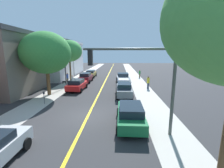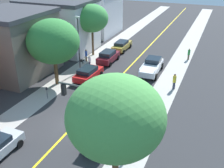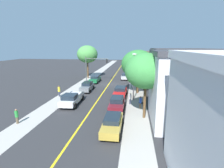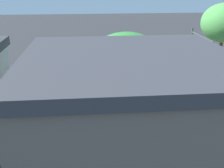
{
  "view_description": "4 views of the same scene",
  "coord_description": "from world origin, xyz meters",
  "px_view_note": "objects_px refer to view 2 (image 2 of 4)",
  "views": [
    {
      "loc": [
        2.53,
        -11.87,
        5.08
      ],
      "look_at": [
        1.64,
        7.74,
        1.16
      ],
      "focal_mm": 24.87,
      "sensor_mm": 36.0,
      "label": 1
    },
    {
      "loc": [
        10.8,
        -17.44,
        13.66
      ],
      "look_at": [
        1.31,
        5.31,
        1.8
      ],
      "focal_mm": 43.27,
      "sensor_mm": 36.0,
      "label": 2
    },
    {
      "loc": [
        -5.42,
        35.93,
        8.1
      ],
      "look_at": [
        -1.81,
        8.34,
        1.91
      ],
      "focal_mm": 27.16,
      "sensor_mm": 36.0,
      "label": 3
    },
    {
      "loc": [
        -23.66,
        9.01,
        10.79
      ],
      "look_at": [
        1.17,
        6.71,
        1.22
      ],
      "focal_mm": 43.89,
      "sensor_mm": 36.0,
      "label": 4
    }
  ],
  "objects_px": {
    "street_tree_left_far": "(92,18)",
    "pedestrian_blue_shirt": "(86,55)",
    "street_tree_left_near": "(116,117)",
    "traffic_light_mast": "(104,109)",
    "street_tree_right_corner": "(53,41)",
    "green_sedan_right_curb": "(104,133)",
    "street_lamp": "(79,39)",
    "small_dog": "(82,61)",
    "white_pickup_truck": "(152,66)",
    "red_sedan_left_curb": "(88,73)",
    "pedestrian_yellow_shirt": "(174,81)",
    "pedestrian_white_shirt": "(90,61)",
    "parking_meter": "(47,91)",
    "grey_sedan_right_curb": "(132,92)",
    "maroon_sedan_left_curb": "(108,56)",
    "pedestrian_green_shirt": "(189,54)",
    "gold_sedan_left_curb": "(122,45)"
  },
  "relations": [
    {
      "from": "grey_sedan_right_curb",
      "to": "maroon_sedan_left_curb",
      "type": "bearing_deg",
      "value": 35.21
    },
    {
      "from": "pedestrian_green_shirt",
      "to": "pedestrian_white_shirt",
      "type": "height_order",
      "value": "pedestrian_green_shirt"
    },
    {
      "from": "street_lamp",
      "to": "white_pickup_truck",
      "type": "height_order",
      "value": "street_lamp"
    },
    {
      "from": "white_pickup_truck",
      "to": "pedestrian_yellow_shirt",
      "type": "distance_m",
      "value": 5.05
    },
    {
      "from": "street_lamp",
      "to": "maroon_sedan_left_curb",
      "type": "xyz_separation_m",
      "value": [
        2.06,
        4.36,
        -3.48
      ]
    },
    {
      "from": "parking_meter",
      "to": "red_sedan_left_curb",
      "type": "distance_m",
      "value": 6.21
    },
    {
      "from": "street_tree_left_far",
      "to": "street_tree_left_near",
      "type": "bearing_deg",
      "value": -60.92
    },
    {
      "from": "maroon_sedan_left_curb",
      "to": "grey_sedan_right_curb",
      "type": "bearing_deg",
      "value": -143.73
    },
    {
      "from": "street_lamp",
      "to": "pedestrian_white_shirt",
      "type": "relative_size",
      "value": 4.37
    },
    {
      "from": "grey_sedan_right_curb",
      "to": "green_sedan_right_curb",
      "type": "xyz_separation_m",
      "value": [
        0.25,
        -7.62,
        -0.04
      ]
    },
    {
      "from": "street_lamp",
      "to": "white_pickup_truck",
      "type": "bearing_deg",
      "value": 20.16
    },
    {
      "from": "grey_sedan_right_curb",
      "to": "white_pickup_truck",
      "type": "height_order",
      "value": "white_pickup_truck"
    },
    {
      "from": "grey_sedan_right_curb",
      "to": "pedestrian_white_shirt",
      "type": "height_order",
      "value": "grey_sedan_right_curb"
    },
    {
      "from": "street_tree_left_far",
      "to": "white_pickup_truck",
      "type": "bearing_deg",
      "value": -18.13
    },
    {
      "from": "parking_meter",
      "to": "pedestrian_white_shirt",
      "type": "xyz_separation_m",
      "value": [
        0.02,
        9.71,
        -0.0
      ]
    },
    {
      "from": "pedestrian_white_shirt",
      "to": "pedestrian_yellow_shirt",
      "type": "bearing_deg",
      "value": -147.04
    },
    {
      "from": "street_tree_left_near",
      "to": "maroon_sedan_left_curb",
      "type": "distance_m",
      "value": 24.37
    },
    {
      "from": "traffic_light_mast",
      "to": "street_lamp",
      "type": "height_order",
      "value": "street_lamp"
    },
    {
      "from": "street_tree_left_near",
      "to": "pedestrian_white_shirt",
      "type": "bearing_deg",
      "value": 120.87
    },
    {
      "from": "grey_sedan_right_curb",
      "to": "street_lamp",
      "type": "bearing_deg",
      "value": 61.25
    },
    {
      "from": "pedestrian_white_shirt",
      "to": "grey_sedan_right_curb",
      "type": "bearing_deg",
      "value": -174.04
    },
    {
      "from": "street_tree_left_far",
      "to": "parking_meter",
      "type": "distance_m",
      "value": 15.05
    },
    {
      "from": "street_lamp",
      "to": "white_pickup_truck",
      "type": "distance_m",
      "value": 9.82
    },
    {
      "from": "street_tree_right_corner",
      "to": "green_sedan_right_curb",
      "type": "height_order",
      "value": "street_tree_right_corner"
    },
    {
      "from": "parking_meter",
      "to": "maroon_sedan_left_curb",
      "type": "distance_m",
      "value": 12.29
    },
    {
      "from": "pedestrian_blue_shirt",
      "to": "pedestrian_white_shirt",
      "type": "bearing_deg",
      "value": -112.22
    },
    {
      "from": "pedestrian_green_shirt",
      "to": "maroon_sedan_left_curb",
      "type": "bearing_deg",
      "value": -145.69
    },
    {
      "from": "street_tree_left_near",
      "to": "street_tree_left_far",
      "type": "distance_m",
      "value": 27.16
    },
    {
      "from": "street_tree_left_near",
      "to": "street_tree_right_corner",
      "type": "bearing_deg",
      "value": 134.07
    },
    {
      "from": "parking_meter",
      "to": "small_dog",
      "type": "distance_m",
      "value": 10.42
    },
    {
      "from": "traffic_light_mast",
      "to": "pedestrian_yellow_shirt",
      "type": "bearing_deg",
      "value": -101.92
    },
    {
      "from": "gold_sedan_left_curb",
      "to": "green_sedan_right_curb",
      "type": "xyz_separation_m",
      "value": [
        6.86,
        -22.19,
        0.02
      ]
    },
    {
      "from": "traffic_light_mast",
      "to": "pedestrian_yellow_shirt",
      "type": "relative_size",
      "value": 3.15
    },
    {
      "from": "street_tree_left_far",
      "to": "pedestrian_blue_shirt",
      "type": "relative_size",
      "value": 4.36
    },
    {
      "from": "pedestrian_blue_shirt",
      "to": "small_dog",
      "type": "relative_size",
      "value": 2.24
    },
    {
      "from": "traffic_light_mast",
      "to": "street_tree_right_corner",
      "type": "bearing_deg",
      "value": -41.87
    },
    {
      "from": "green_sedan_right_curb",
      "to": "maroon_sedan_left_curb",
      "type": "bearing_deg",
      "value": 22.61
    },
    {
      "from": "green_sedan_right_curb",
      "to": "pedestrian_yellow_shirt",
      "type": "distance_m",
      "value": 12.17
    },
    {
      "from": "street_tree_left_far",
      "to": "pedestrian_green_shirt",
      "type": "bearing_deg",
      "value": 13.95
    },
    {
      "from": "street_tree_right_corner",
      "to": "pedestrian_green_shirt",
      "type": "xyz_separation_m",
      "value": [
        12.96,
        14.11,
        -4.23
      ]
    },
    {
      "from": "street_lamp",
      "to": "small_dog",
      "type": "relative_size",
      "value": 9.32
    },
    {
      "from": "parking_meter",
      "to": "pedestrian_yellow_shirt",
      "type": "height_order",
      "value": "pedestrian_yellow_shirt"
    },
    {
      "from": "street_tree_left_far",
      "to": "pedestrian_white_shirt",
      "type": "xyz_separation_m",
      "value": [
        1.72,
        -4.53,
        -4.6
      ]
    },
    {
      "from": "street_lamp",
      "to": "pedestrian_blue_shirt",
      "type": "distance_m",
      "value": 5.03
    },
    {
      "from": "maroon_sedan_left_curb",
      "to": "pedestrian_white_shirt",
      "type": "distance_m",
      "value": 2.97
    },
    {
      "from": "pedestrian_yellow_shirt",
      "to": "pedestrian_white_shirt",
      "type": "bearing_deg",
      "value": 36.39
    },
    {
      "from": "maroon_sedan_left_curb",
      "to": "pedestrian_yellow_shirt",
      "type": "height_order",
      "value": "pedestrian_yellow_shirt"
    },
    {
      "from": "parking_meter",
      "to": "traffic_light_mast",
      "type": "relative_size",
      "value": 0.22
    },
    {
      "from": "gold_sedan_left_curb",
      "to": "maroon_sedan_left_curb",
      "type": "xyz_separation_m",
      "value": [
        0.13,
        -5.7,
        0.07
      ]
    },
    {
      "from": "red_sedan_left_curb",
      "to": "pedestrian_yellow_shirt",
      "type": "bearing_deg",
      "value": -80.02
    }
  ]
}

